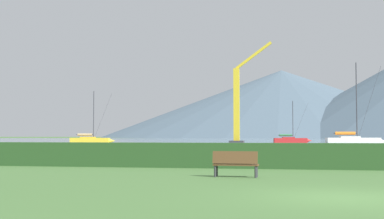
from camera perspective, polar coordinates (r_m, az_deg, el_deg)
ground_plane at (r=13.25m, az=16.89°, el=-9.38°), size 1000.00×1000.00×0.00m
harbor_water at (r=150.10m, az=11.41°, el=-3.42°), size 320.00×246.00×0.00m
hedge_line at (r=24.14m, az=14.13°, el=-5.03°), size 80.00×1.20×1.17m
sailboat_slip_1 at (r=94.11m, az=-11.18°, el=-3.37°), size 8.08×3.48×9.51m
sailboat_slip_5 at (r=79.00m, az=17.50°, el=-3.33°), size 8.85×3.22×12.29m
sailboat_slip_6 at (r=102.91m, az=10.91°, el=-3.35°), size 7.51×2.97×8.32m
park_bench_under_tree at (r=18.85m, az=4.85°, el=-5.90°), size 1.67×0.57×0.95m
dock_crane at (r=72.00m, az=5.11°, el=-0.36°), size 5.96×2.00×14.61m
distant_hill_west_ridge at (r=389.07m, az=9.92°, el=0.63°), size 267.11×267.11×50.34m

